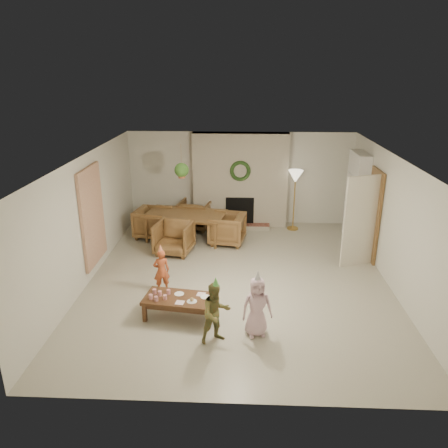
# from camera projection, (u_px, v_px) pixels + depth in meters

# --- Properties ---
(floor) EXTENTS (7.00, 7.00, 0.00)m
(floor) POSITION_uv_depth(u_px,v_px,m) (238.00, 279.00, 8.88)
(floor) COLOR #B7B29E
(floor) RESTS_ON ground
(ceiling) EXTENTS (7.00, 7.00, 0.00)m
(ceiling) POSITION_uv_depth(u_px,v_px,m) (239.00, 158.00, 8.02)
(ceiling) COLOR white
(ceiling) RESTS_ON wall_back
(wall_back) EXTENTS (7.00, 0.00, 7.00)m
(wall_back) POSITION_uv_depth(u_px,v_px,m) (240.00, 178.00, 11.74)
(wall_back) COLOR silver
(wall_back) RESTS_ON floor
(wall_front) EXTENTS (7.00, 0.00, 7.00)m
(wall_front) POSITION_uv_depth(u_px,v_px,m) (234.00, 320.00, 5.16)
(wall_front) COLOR silver
(wall_front) RESTS_ON floor
(wall_left) EXTENTS (0.00, 7.00, 7.00)m
(wall_left) POSITION_uv_depth(u_px,v_px,m) (87.00, 219.00, 8.58)
(wall_left) COLOR silver
(wall_left) RESTS_ON floor
(wall_right) EXTENTS (0.00, 7.00, 7.00)m
(wall_right) POSITION_uv_depth(u_px,v_px,m) (394.00, 224.00, 8.32)
(wall_right) COLOR silver
(wall_right) RESTS_ON floor
(fireplace_mass) EXTENTS (2.50, 0.40, 2.50)m
(fireplace_mass) POSITION_uv_depth(u_px,v_px,m) (240.00, 180.00, 11.55)
(fireplace_mass) COLOR #4E1814
(fireplace_mass) RESTS_ON floor
(fireplace_hearth) EXTENTS (1.60, 0.30, 0.12)m
(fireplace_hearth) POSITION_uv_depth(u_px,v_px,m) (239.00, 227.00, 11.63)
(fireplace_hearth) COLOR #5D2119
(fireplace_hearth) RESTS_ON floor
(fireplace_firebox) EXTENTS (0.75, 0.12, 0.75)m
(fireplace_firebox) POSITION_uv_depth(u_px,v_px,m) (240.00, 211.00, 11.65)
(fireplace_firebox) COLOR black
(fireplace_firebox) RESTS_ON floor
(fireplace_wreath) EXTENTS (0.54, 0.10, 0.54)m
(fireplace_wreath) POSITION_uv_depth(u_px,v_px,m) (240.00, 171.00, 11.23)
(fireplace_wreath) COLOR #1D3C16
(fireplace_wreath) RESTS_ON fireplace_mass
(floor_lamp_base) EXTENTS (0.30, 0.30, 0.03)m
(floor_lamp_base) POSITION_uv_depth(u_px,v_px,m) (293.00, 228.00, 11.63)
(floor_lamp_base) COLOR gold
(floor_lamp_base) RESTS_ON floor
(floor_lamp_post) EXTENTS (0.03, 0.03, 1.44)m
(floor_lamp_post) POSITION_uv_depth(u_px,v_px,m) (294.00, 202.00, 11.38)
(floor_lamp_post) COLOR gold
(floor_lamp_post) RESTS_ON floor
(floor_lamp_shade) EXTENTS (0.38, 0.38, 0.32)m
(floor_lamp_shade) POSITION_uv_depth(u_px,v_px,m) (296.00, 176.00, 11.14)
(floor_lamp_shade) COLOR beige
(floor_lamp_shade) RESTS_ON floor_lamp_post
(bookshelf_carcass) EXTENTS (0.30, 1.00, 2.20)m
(bookshelf_carcass) POSITION_uv_depth(u_px,v_px,m) (356.00, 198.00, 10.54)
(bookshelf_carcass) COLOR white
(bookshelf_carcass) RESTS_ON floor
(bookshelf_shelf_a) EXTENTS (0.30, 0.92, 0.03)m
(bookshelf_shelf_a) POSITION_uv_depth(u_px,v_px,m) (353.00, 223.00, 10.76)
(bookshelf_shelf_a) COLOR white
(bookshelf_shelf_a) RESTS_ON bookshelf_carcass
(bookshelf_shelf_b) EXTENTS (0.30, 0.92, 0.03)m
(bookshelf_shelf_b) POSITION_uv_depth(u_px,v_px,m) (354.00, 207.00, 10.63)
(bookshelf_shelf_b) COLOR white
(bookshelf_shelf_b) RESTS_ON bookshelf_carcass
(bookshelf_shelf_c) EXTENTS (0.30, 0.92, 0.03)m
(bookshelf_shelf_c) POSITION_uv_depth(u_px,v_px,m) (356.00, 192.00, 10.49)
(bookshelf_shelf_c) COLOR white
(bookshelf_shelf_c) RESTS_ON bookshelf_carcass
(bookshelf_shelf_d) EXTENTS (0.30, 0.92, 0.03)m
(bookshelf_shelf_d) POSITION_uv_depth(u_px,v_px,m) (358.00, 175.00, 10.35)
(bookshelf_shelf_d) COLOR white
(bookshelf_shelf_d) RESTS_ON bookshelf_carcass
(books_row_lower) EXTENTS (0.20, 0.40, 0.24)m
(books_row_lower) POSITION_uv_depth(u_px,v_px,m) (354.00, 219.00, 10.58)
(books_row_lower) COLOR red
(books_row_lower) RESTS_ON bookshelf_shelf_a
(books_row_mid) EXTENTS (0.20, 0.44, 0.24)m
(books_row_mid) POSITION_uv_depth(u_px,v_px,m) (354.00, 201.00, 10.63)
(books_row_mid) COLOR #284E93
(books_row_mid) RESTS_ON bookshelf_shelf_b
(books_row_upper) EXTENTS (0.20, 0.36, 0.22)m
(books_row_upper) POSITION_uv_depth(u_px,v_px,m) (357.00, 187.00, 10.35)
(books_row_upper) COLOR #B88F27
(books_row_upper) RESTS_ON bookshelf_shelf_c
(door_frame) EXTENTS (0.05, 0.86, 2.04)m
(door_frame) POSITION_uv_depth(u_px,v_px,m) (374.00, 215.00, 9.53)
(door_frame) COLOR brown
(door_frame) RESTS_ON floor
(door_leaf) EXTENTS (0.77, 0.32, 2.00)m
(door_leaf) POSITION_uv_depth(u_px,v_px,m) (360.00, 222.00, 9.20)
(door_leaf) COLOR beige
(door_leaf) RESTS_ON floor
(curtain_panel) EXTENTS (0.06, 1.20, 2.00)m
(curtain_panel) POSITION_uv_depth(u_px,v_px,m) (92.00, 216.00, 8.76)
(curtain_panel) COLOR beige
(curtain_panel) RESTS_ON wall_left
(dining_table) EXTENTS (2.10, 1.41, 0.68)m
(dining_table) POSITION_uv_depth(u_px,v_px,m) (185.00, 227.00, 10.80)
(dining_table) COLOR brown
(dining_table) RESTS_ON floor
(dining_chair_near) EXTENTS (0.94, 0.96, 0.75)m
(dining_chair_near) POSITION_uv_depth(u_px,v_px,m) (174.00, 238.00, 10.00)
(dining_chair_near) COLOR brown
(dining_chair_near) RESTS_ON floor
(dining_chair_far) EXTENTS (0.94, 0.96, 0.75)m
(dining_chair_far) POSITION_uv_depth(u_px,v_px,m) (195.00, 215.00, 11.57)
(dining_chair_far) COLOR brown
(dining_chair_far) RESTS_ON floor
(dining_chair_left) EXTENTS (0.96, 0.94, 0.75)m
(dining_chair_left) POSITION_uv_depth(u_px,v_px,m) (153.00, 223.00, 10.96)
(dining_chair_left) COLOR brown
(dining_chair_left) RESTS_ON floor
(dining_chair_right) EXTENTS (0.96, 0.94, 0.75)m
(dining_chair_right) POSITION_uv_depth(u_px,v_px,m) (227.00, 229.00, 10.56)
(dining_chair_right) COLOR brown
(dining_chair_right) RESTS_ON floor
(hanging_plant_cord) EXTENTS (0.01, 0.01, 0.70)m
(hanging_plant_cord) POSITION_uv_depth(u_px,v_px,m) (181.00, 160.00, 9.61)
(hanging_plant_cord) COLOR tan
(hanging_plant_cord) RESTS_ON ceiling
(hanging_plant_pot) EXTENTS (0.16, 0.16, 0.12)m
(hanging_plant_pot) POSITION_uv_depth(u_px,v_px,m) (182.00, 175.00, 9.73)
(hanging_plant_pot) COLOR #985231
(hanging_plant_pot) RESTS_ON hanging_plant_cord
(hanging_plant_foliage) EXTENTS (0.32, 0.32, 0.32)m
(hanging_plant_foliage) POSITION_uv_depth(u_px,v_px,m) (182.00, 170.00, 9.69)
(hanging_plant_foliage) COLOR #2A531B
(hanging_plant_foliage) RESTS_ON hanging_plant_pot
(coffee_table_top) EXTENTS (1.30, 0.78, 0.06)m
(coffee_table_top) POSITION_uv_depth(u_px,v_px,m) (180.00, 299.00, 7.42)
(coffee_table_top) COLOR #4F301A
(coffee_table_top) RESTS_ON floor
(coffee_table_apron) EXTENTS (1.19, 0.67, 0.08)m
(coffee_table_apron) POSITION_uv_depth(u_px,v_px,m) (180.00, 302.00, 7.44)
(coffee_table_apron) COLOR #4F301A
(coffee_table_apron) RESTS_ON floor
(coffee_leg_fl) EXTENTS (0.07, 0.07, 0.32)m
(coffee_leg_fl) POSITION_uv_depth(u_px,v_px,m) (145.00, 313.00, 7.35)
(coffee_leg_fl) COLOR #4F301A
(coffee_leg_fl) RESTS_ON floor
(coffee_leg_fr) EXTENTS (0.07, 0.07, 0.32)m
(coffee_leg_fr) POSITION_uv_depth(u_px,v_px,m) (209.00, 320.00, 7.16)
(coffee_leg_fr) COLOR #4F301A
(coffee_leg_fr) RESTS_ON floor
(coffee_leg_bl) EXTENTS (0.07, 0.07, 0.32)m
(coffee_leg_bl) POSITION_uv_depth(u_px,v_px,m) (155.00, 298.00, 7.81)
(coffee_leg_bl) COLOR #4F301A
(coffee_leg_bl) RESTS_ON floor
(coffee_leg_br) EXTENTS (0.07, 0.07, 0.32)m
(coffee_leg_br) POSITION_uv_depth(u_px,v_px,m) (215.00, 304.00, 7.62)
(coffee_leg_br) COLOR #4F301A
(coffee_leg_br) RESTS_ON floor
(cup_a) EXTENTS (0.07, 0.07, 0.08)m
(cup_a) POSITION_uv_depth(u_px,v_px,m) (151.00, 297.00, 7.35)
(cup_a) COLOR white
(cup_a) RESTS_ON coffee_table_top
(cup_b) EXTENTS (0.07, 0.07, 0.08)m
(cup_b) POSITION_uv_depth(u_px,v_px,m) (154.00, 291.00, 7.52)
(cup_b) COLOR white
(cup_b) RESTS_ON coffee_table_top
(cup_c) EXTENTS (0.07, 0.07, 0.08)m
(cup_c) POSITION_uv_depth(u_px,v_px,m) (156.00, 299.00, 7.29)
(cup_c) COLOR white
(cup_c) RESTS_ON coffee_table_top
(cup_d) EXTENTS (0.07, 0.07, 0.08)m
(cup_d) POSITION_uv_depth(u_px,v_px,m) (160.00, 293.00, 7.46)
(cup_d) COLOR white
(cup_d) RESTS_ON coffee_table_top
(cup_e) EXTENTS (0.07, 0.07, 0.08)m
(cup_e) POSITION_uv_depth(u_px,v_px,m) (165.00, 297.00, 7.33)
(cup_e) COLOR white
(cup_e) RESTS_ON coffee_table_top
(cup_f) EXTENTS (0.07, 0.07, 0.08)m
(cup_f) POSITION_uv_depth(u_px,v_px,m) (169.00, 292.00, 7.51)
(cup_f) COLOR white
(cup_f) RESTS_ON coffee_table_top
(plate_a) EXTENTS (0.19, 0.19, 0.01)m
(plate_a) POSITION_uv_depth(u_px,v_px,m) (179.00, 294.00, 7.52)
(plate_a) COLOR white
(plate_a) RESTS_ON coffee_table_top
(plate_b) EXTENTS (0.19, 0.19, 0.01)m
(plate_b) POSITION_uv_depth(u_px,v_px,m) (192.00, 301.00, 7.28)
(plate_b) COLOR white
(plate_b) RESTS_ON coffee_table_top
(plate_c) EXTENTS (0.19, 0.19, 0.01)m
(plate_c) POSITION_uv_depth(u_px,v_px,m) (205.00, 297.00, 7.42)
(plate_c) COLOR white
(plate_c) RESTS_ON coffee_table_top
(food_scoop) EXTENTS (0.07, 0.07, 0.07)m
(food_scoop) POSITION_uv_depth(u_px,v_px,m) (192.00, 299.00, 7.27)
(food_scoop) COLOR tan
(food_scoop) RESTS_ON plate_b
(napkin_left) EXTENTS (0.16, 0.16, 0.01)m
(napkin_left) POSITION_uv_depth(u_px,v_px,m) (180.00, 303.00, 7.24)
(napkin_left) COLOR #EFB0C2
(napkin_left) RESTS_ON coffee_table_top
(napkin_right) EXTENTS (0.16, 0.16, 0.01)m
(napkin_right) POSITION_uv_depth(u_px,v_px,m) (201.00, 294.00, 7.51)
(napkin_right) COLOR #EFB0C2
(napkin_right) RESTS_ON coffee_table_top
(child_red) EXTENTS (0.37, 0.31, 0.86)m
(child_red) POSITION_uv_depth(u_px,v_px,m) (161.00, 271.00, 8.26)
(child_red) COLOR #B84D27
(child_red) RESTS_ON floor
(party_hat_red) EXTENTS (0.12, 0.12, 0.16)m
(party_hat_red) POSITION_uv_depth(u_px,v_px,m) (160.00, 248.00, 8.10)
(party_hat_red) COLOR gold
(party_hat_red) RESTS_ON child_red
(child_plaid) EXTENTS (0.61, 0.56, 1.00)m
(child_plaid) POSITION_uv_depth(u_px,v_px,m) (216.00, 313.00, 6.71)
(child_plaid) COLOR #965B29
(child_plaid) RESTS_ON floor
(party_hat_plaid) EXTENTS (0.13, 0.13, 0.16)m
(party_hat_plaid) POSITION_uv_depth(u_px,v_px,m) (216.00, 282.00, 6.53)
(party_hat_plaid) COLOR #57B34D
(party_hat_plaid) RESTS_ON child_plaid
(child_pink) EXTENTS (0.54, 0.41, 1.00)m
(child_pink) POSITION_uv_depth(u_px,v_px,m) (257.00, 307.00, 6.88)
(child_pink) COLOR beige
(child_pink) RESTS_ON floor
(party_hat_pink) EXTENTS (0.13, 0.13, 0.18)m
(party_hat_pink) POSITION_uv_depth(u_px,v_px,m) (258.00, 276.00, 6.70)
(party_hat_pink) COLOR silver
(party_hat_pink) RESTS_ON child_pink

